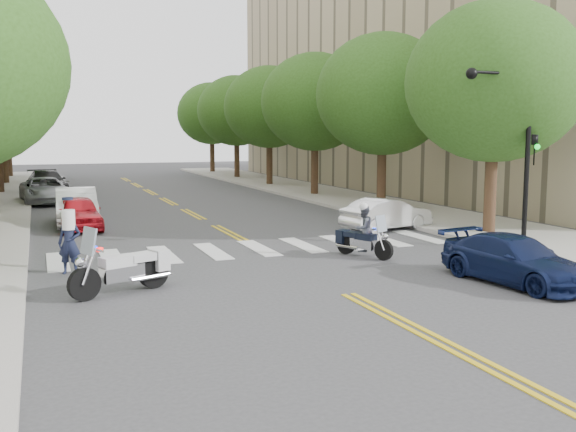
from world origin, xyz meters
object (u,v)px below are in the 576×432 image
motorcycle_police (362,232)px  officer_standing (70,243)px  motorcycle_parked (129,268)px  convertible (387,214)px  sedan_blue (515,260)px

motorcycle_police → officer_standing: 8.43m
motorcycle_police → officer_standing: motorcycle_police is taller
officer_standing → motorcycle_parked: bearing=-45.2°
motorcycle_police → convertible: motorcycle_police is taller
motorcycle_police → motorcycle_parked: bearing=-8.9°
convertible → sedan_blue: bearing=157.2°
officer_standing → convertible: officer_standing is taller
officer_standing → motorcycle_police: bearing=15.7°
motorcycle_police → motorcycle_parked: (-7.21, -1.94, -0.17)m
motorcycle_police → convertible: (3.46, 4.50, -0.12)m
motorcycle_parked → motorcycle_police: bearing=-97.7°
motorcycle_police → officer_standing: (-8.40, 0.72, 0.08)m
sedan_blue → motorcycle_police: bearing=105.1°
motorcycle_police → motorcycle_parked: size_ratio=0.80×
motorcycle_police → motorcycle_parked: motorcycle_police is taller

